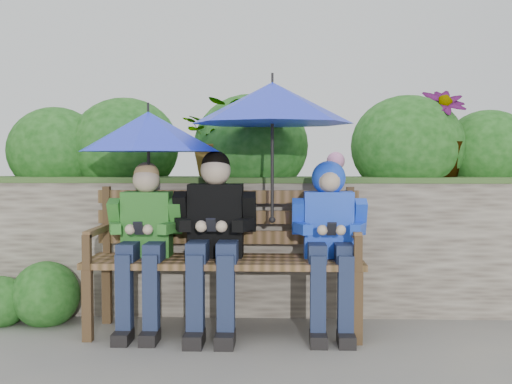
{
  "coord_description": "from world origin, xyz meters",
  "views": [
    {
      "loc": [
        0.16,
        -4.09,
        1.17
      ],
      "look_at": [
        0.0,
        0.1,
        0.95
      ],
      "focal_mm": 45.0,
      "sensor_mm": 36.0,
      "label": 1
    }
  ],
  "objects_px": {
    "park_bench": "(226,249)",
    "boy_left": "(144,236)",
    "umbrella_right": "(272,103)",
    "boy_middle": "(214,232)",
    "boy_right": "(329,230)",
    "umbrella_left": "(148,132)"
  },
  "relations": [
    {
      "from": "boy_left",
      "to": "umbrella_right",
      "type": "distance_m",
      "value": 1.23
    },
    {
      "from": "boy_middle",
      "to": "boy_right",
      "type": "xyz_separation_m",
      "value": [
        0.76,
        0.02,
        0.01
      ]
    },
    {
      "from": "umbrella_left",
      "to": "umbrella_right",
      "type": "relative_size",
      "value": 0.9
    },
    {
      "from": "park_bench",
      "to": "umbrella_left",
      "type": "height_order",
      "value": "umbrella_left"
    },
    {
      "from": "umbrella_right",
      "to": "boy_middle",
      "type": "bearing_deg",
      "value": -174.8
    },
    {
      "from": "boy_left",
      "to": "umbrella_left",
      "type": "bearing_deg",
      "value": 69.29
    },
    {
      "from": "boy_right",
      "to": "umbrella_left",
      "type": "relative_size",
      "value": 1.2
    },
    {
      "from": "boy_right",
      "to": "park_bench",
      "type": "bearing_deg",
      "value": 173.88
    },
    {
      "from": "boy_right",
      "to": "umbrella_left",
      "type": "height_order",
      "value": "umbrella_left"
    },
    {
      "from": "boy_right",
      "to": "umbrella_left",
      "type": "xyz_separation_m",
      "value": [
        -1.22,
        0.05,
        0.65
      ]
    },
    {
      "from": "boy_right",
      "to": "boy_middle",
      "type": "bearing_deg",
      "value": -178.52
    },
    {
      "from": "boy_middle",
      "to": "umbrella_right",
      "type": "xyz_separation_m",
      "value": [
        0.38,
        0.04,
        0.86
      ]
    },
    {
      "from": "park_bench",
      "to": "umbrella_left",
      "type": "bearing_deg",
      "value": -176.82
    },
    {
      "from": "umbrella_left",
      "to": "park_bench",
      "type": "bearing_deg",
      "value": 3.18
    },
    {
      "from": "boy_right",
      "to": "umbrella_right",
      "type": "relative_size",
      "value": 1.07
    },
    {
      "from": "park_bench",
      "to": "boy_middle",
      "type": "bearing_deg",
      "value": -125.33
    },
    {
      "from": "boy_middle",
      "to": "boy_left",
      "type": "bearing_deg",
      "value": 179.04
    },
    {
      "from": "park_bench",
      "to": "boy_left",
      "type": "bearing_deg",
      "value": -170.87
    },
    {
      "from": "park_bench",
      "to": "boy_left",
      "type": "height_order",
      "value": "boy_left"
    },
    {
      "from": "boy_middle",
      "to": "boy_right",
      "type": "distance_m",
      "value": 0.77
    },
    {
      "from": "park_bench",
      "to": "umbrella_right",
      "type": "xyz_separation_m",
      "value": [
        0.32,
        -0.06,
        0.98
      ]
    },
    {
      "from": "boy_left",
      "to": "umbrella_left",
      "type": "height_order",
      "value": "umbrella_left"
    }
  ]
}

